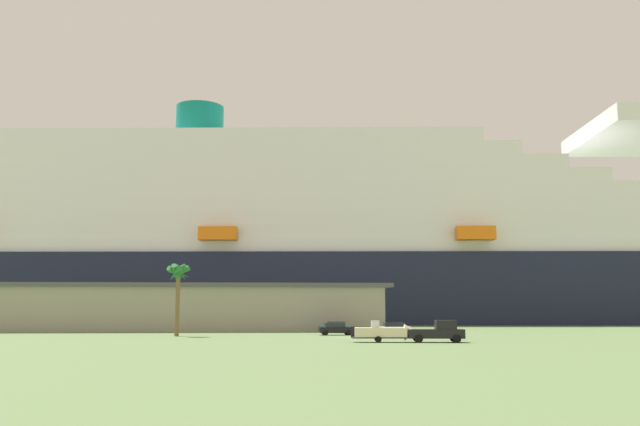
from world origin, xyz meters
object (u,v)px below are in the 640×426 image
Objects in this scene: parked_car_blue_suv at (334,327)px; cruise_ship at (337,249)px; parked_car_white_van at (391,328)px; pickup_truck at (436,332)px; small_boat_on_trailer at (385,333)px; palm_tree at (176,278)px; parked_car_black_coupe at (334,329)px.

cruise_ship is at bearing 87.99° from parked_car_blue_suv.
parked_car_white_van is at bearing -85.31° from cruise_ship.
pickup_truck reaches higher than small_boat_on_trailer.
small_boat_on_trailer is 29.56m from palm_tree.
palm_tree is at bearing -106.78° from cruise_ship.
cruise_ship is at bearing 94.91° from pickup_truck.
pickup_truck is 1.17× the size of parked_car_white_van.
small_boat_on_trailer is 19.90m from parked_car_black_coupe.
pickup_truck reaches higher than parked_car_blue_suv.
cruise_ship is 30.72× the size of palm_tree.
palm_tree reaches higher than parked_car_white_van.
palm_tree reaches higher than parked_car_blue_suv.
parked_car_blue_suv is at bearing 99.18° from small_boat_on_trailer.
small_boat_on_trailer is 1.51× the size of parked_car_white_van.
pickup_truck is 30.02m from parked_car_blue_suv.
parked_car_black_coupe is (19.77, 3.92, -6.31)m from palm_tree.
pickup_truck is at bearing -1.99° from small_boat_on_trailer.
pickup_truck is at bearing -85.09° from cruise_ship.
cruise_ship is 76.87m from palm_tree.
parked_car_black_coupe is at bearing 103.62° from small_boat_on_trailer.
parked_car_blue_suv is (-4.56, 28.23, -0.13)m from small_boat_on_trailer.
cruise_ship is 62.41m from parked_car_blue_suv.
parked_car_blue_suv is (19.89, 12.82, -6.31)m from palm_tree.
palm_tree is (-24.45, 15.42, 6.18)m from small_boat_on_trailer.
palm_tree is (-29.60, 15.59, 6.10)m from pickup_truck.
cruise_ship reaches higher than parked_car_black_coupe.
parked_car_black_coupe is at bearing -91.85° from cruise_ship.
parked_car_white_van is at bearing -39.07° from parked_car_blue_suv.
small_boat_on_trailer is (2.46, -88.35, -16.51)m from cruise_ship.
pickup_truck is 1.26× the size of parked_car_blue_suv.
cruise_ship is 90.36m from pickup_truck.
cruise_ship is at bearing 88.15° from parked_car_black_coupe.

